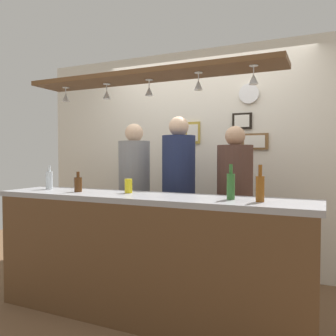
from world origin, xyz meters
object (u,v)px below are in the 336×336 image
at_px(bottle_beer_green_import, 231,185).
at_px(bottle_soda_clear, 49,180).
at_px(person_middle_navy_shirt, 179,184).
at_px(person_right_brown_shirt, 235,194).
at_px(picture_frame_lower_pair, 255,141).
at_px(picture_frame_crest, 193,133).
at_px(wall_clock, 249,94).
at_px(person_left_grey_shirt, 134,185).
at_px(drink_can, 128,186).
at_px(bottle_beer_brown_stubby, 78,184).
at_px(picture_frame_upper_small, 242,121).
at_px(bottle_beer_amber_tall, 260,188).

height_order(bottle_beer_green_import, bottle_soda_clear, bottle_beer_green_import).
height_order(person_middle_navy_shirt, person_right_brown_shirt, person_middle_navy_shirt).
bearing_deg(bottle_beer_green_import, picture_frame_lower_pair, 93.69).
xyz_separation_m(person_middle_navy_shirt, picture_frame_crest, (-0.08, 0.63, 0.56)).
bearing_deg(wall_clock, person_left_grey_shirt, -150.57).
bearing_deg(drink_can, person_middle_navy_shirt, 76.08).
height_order(person_middle_navy_shirt, bottle_beer_brown_stubby, person_middle_navy_shirt).
relative_size(bottle_soda_clear, bottle_beer_brown_stubby, 1.28).
xyz_separation_m(bottle_soda_clear, picture_frame_crest, (0.96, 1.36, 0.50)).
distance_m(bottle_beer_green_import, picture_frame_lower_pair, 1.45).
bearing_deg(bottle_beer_green_import, wall_clock, 96.36).
bearing_deg(wall_clock, drink_can, -119.70).
relative_size(drink_can, picture_frame_lower_pair, 0.41).
xyz_separation_m(person_middle_navy_shirt, person_right_brown_shirt, (0.58, 0.00, -0.08)).
bearing_deg(picture_frame_lower_pair, wall_clock, -174.52).
bearing_deg(bottle_beer_green_import, drink_can, 176.05).
height_order(person_left_grey_shirt, picture_frame_crest, picture_frame_crest).
distance_m(bottle_beer_brown_stubby, picture_frame_upper_small, 1.94).
relative_size(bottle_beer_amber_tall, picture_frame_upper_small, 1.18).
bearing_deg(person_middle_navy_shirt, drink_can, -103.92).
distance_m(picture_frame_crest, wall_clock, 0.78).
bearing_deg(wall_clock, bottle_soda_clear, -140.33).
height_order(person_left_grey_shirt, wall_clock, wall_clock).
bearing_deg(picture_frame_crest, person_right_brown_shirt, -43.47).
xyz_separation_m(person_left_grey_shirt, bottle_beer_green_import, (1.26, -0.77, 0.11)).
height_order(person_right_brown_shirt, picture_frame_lower_pair, person_right_brown_shirt).
height_order(person_right_brown_shirt, picture_frame_crest, picture_frame_crest).
height_order(person_right_brown_shirt, wall_clock, wall_clock).
bearing_deg(person_right_brown_shirt, drink_can, -137.09).
height_order(bottle_beer_brown_stubby, drink_can, bottle_beer_brown_stubby).
xyz_separation_m(drink_can, picture_frame_upper_small, (0.68, 1.33, 0.65)).
xyz_separation_m(person_left_grey_shirt, picture_frame_crest, (0.44, 0.63, 0.60)).
relative_size(bottle_beer_green_import, picture_frame_upper_small, 1.18).
xyz_separation_m(bottle_soda_clear, drink_can, (0.87, 0.02, -0.03)).
relative_size(person_right_brown_shirt, picture_frame_crest, 6.26).
height_order(drink_can, picture_frame_lower_pair, picture_frame_lower_pair).
xyz_separation_m(bottle_beer_amber_tall, drink_can, (-1.13, 0.11, -0.04)).
xyz_separation_m(picture_frame_upper_small, picture_frame_crest, (-0.59, 0.00, -0.12)).
relative_size(person_left_grey_shirt, picture_frame_upper_small, 7.69).
height_order(picture_frame_lower_pair, wall_clock, wall_clock).
bearing_deg(bottle_soda_clear, picture_frame_crest, 54.68).
bearing_deg(bottle_beer_brown_stubby, bottle_beer_green_import, 1.65).
bearing_deg(picture_frame_upper_small, picture_frame_crest, 180.00).
bearing_deg(person_middle_navy_shirt, picture_frame_crest, 97.52).
distance_m(person_left_grey_shirt, wall_clock, 1.62).
height_order(bottle_beer_brown_stubby, picture_frame_crest, picture_frame_crest).
bearing_deg(picture_frame_upper_small, bottle_soda_clear, -138.83).
height_order(bottle_beer_green_import, picture_frame_crest, picture_frame_crest).
bearing_deg(person_middle_navy_shirt, bottle_beer_amber_tall, -40.37).
relative_size(picture_frame_lower_pair, wall_clock, 1.36).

